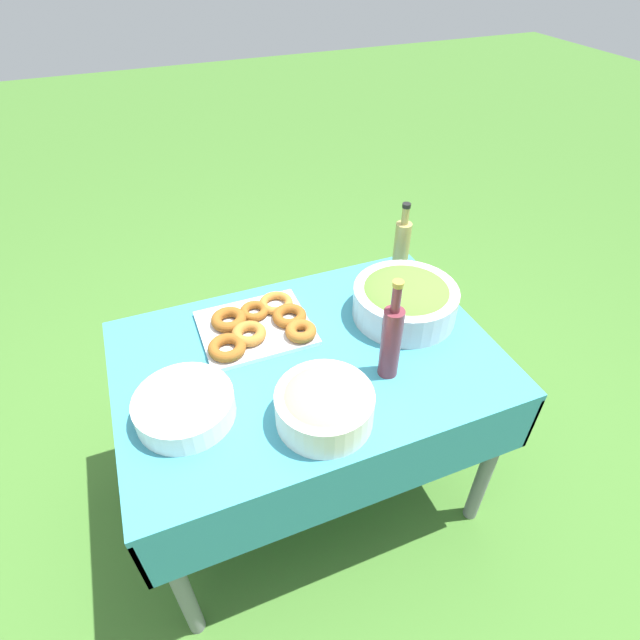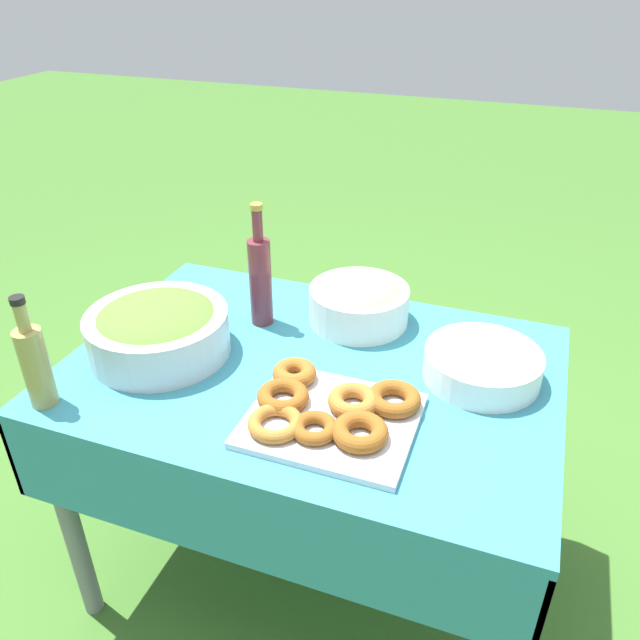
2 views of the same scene
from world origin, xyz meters
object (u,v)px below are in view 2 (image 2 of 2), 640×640
Objects in this scene: donut_platter at (330,411)px; pasta_bowl at (359,301)px; plate_stack at (482,365)px; wine_bottle at (260,278)px; salad_bowl at (158,328)px; olive_oil_bottle at (35,364)px.

pasta_bowl is at bearing -81.29° from donut_platter.
donut_platter is 1.39× the size of plate_stack.
wine_bottle is (0.24, 0.09, 0.07)m from pasta_bowl.
salad_bowl reaches higher than plate_stack.
donut_platter is (-0.49, 0.10, -0.05)m from salad_bowl.
donut_platter is at bearing -165.37° from olive_oil_bottle.
salad_bowl is 0.50m from donut_platter.
olive_oil_bottle is at bearing 46.55° from pasta_bowl.
plate_stack is at bearing -154.51° from olive_oil_bottle.
salad_bowl is at bearing 51.40° from wine_bottle.
salad_bowl is 0.53m from pasta_bowl.
donut_platter is 1.41× the size of olive_oil_bottle.
olive_oil_bottle is at bearing 14.63° from donut_platter.
olive_oil_bottle reaches higher than salad_bowl.
olive_oil_bottle reaches higher than pasta_bowl.
pasta_bowl is (-0.42, -0.32, -0.01)m from salad_bowl.
plate_stack is 0.81× the size of wine_bottle.
salad_bowl is 0.92× the size of donut_platter.
donut_platter is 0.64m from olive_oil_bottle.
wine_bottle is (-0.31, -0.49, 0.03)m from olive_oil_bottle.
salad_bowl is 1.28× the size of plate_stack.
donut_platter is 1.12× the size of wine_bottle.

